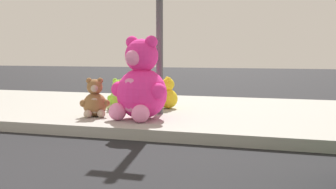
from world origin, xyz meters
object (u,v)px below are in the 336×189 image
object	(u,v)px
sign_pole	(159,7)
plush_yellow	(167,96)
plush_pink_large	(140,86)
plush_brown	(95,101)
plush_lime	(118,97)

from	to	relation	value
sign_pole	plush_yellow	xyz separation A→B (m)	(-0.11, 0.70, -1.47)
sign_pole	plush_yellow	world-z (taller)	sign_pole
plush_pink_large	plush_brown	xyz separation A→B (m)	(-0.76, 0.02, -0.25)
plush_pink_large	plush_lime	size ratio (longest dim) A/B	2.29
plush_brown	plush_pink_large	bearing A→B (deg)	-1.15
plush_brown	plush_yellow	size ratio (longest dim) A/B	1.07
plush_pink_large	plush_yellow	size ratio (longest dim) A/B	2.20
sign_pole	plush_pink_large	distance (m)	1.34
plush_lime	plush_yellow	bearing A→B (deg)	25.97
sign_pole	plush_yellow	bearing A→B (deg)	98.53
sign_pole	plush_lime	xyz separation A→B (m)	(-0.88, 0.33, -1.48)
sign_pole	plush_lime	bearing A→B (deg)	159.75
plush_lime	plush_brown	bearing A→B (deg)	-88.26
sign_pole	plush_pink_large	bearing A→B (deg)	-99.57
sign_pole	plush_pink_large	world-z (taller)	sign_pole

